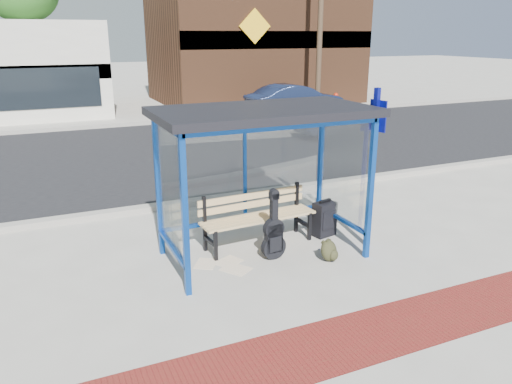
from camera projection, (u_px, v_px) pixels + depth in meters
name	position (u px, v px, depth m)	size (l,w,h in m)	color
ground	(263.00, 255.00, 8.22)	(120.00, 120.00, 0.00)	#B2ADA0
brick_paver_strip	(355.00, 339.00, 5.95)	(60.00, 1.00, 0.01)	maroon
curb_near	(206.00, 200.00, 10.72)	(60.00, 0.25, 0.12)	gray
street_asphalt	(153.00, 153.00, 15.18)	(60.00, 10.00, 0.00)	black
curb_far	(123.00, 125.00, 19.59)	(60.00, 0.25, 0.12)	gray
far_sidewalk	(115.00, 119.00, 21.26)	(60.00, 4.00, 0.01)	#B2ADA0
bus_shelter	(262.00, 130.00, 7.65)	(3.30, 1.80, 2.42)	#0D3D98
storefront_brown	(254.00, 39.00, 26.45)	(10.00, 7.08, 6.40)	#59331E
tree_right	(297.00, 0.00, 30.56)	(3.60, 3.60, 7.03)	#4C3826
utility_pole_east	(320.00, 19.00, 22.13)	(1.60, 0.24, 8.00)	#4C3826
bench	(257.00, 214.00, 8.50)	(2.05, 0.62, 0.95)	black
guitar_bag	(274.00, 235.00, 7.98)	(0.41, 0.14, 1.11)	black
suitcase	(324.00, 219.00, 8.91)	(0.44, 0.33, 0.69)	black
backpack	(330.00, 251.00, 7.96)	(0.35, 0.33, 0.35)	#2A2A17
sign_post	(373.00, 160.00, 8.16)	(0.14, 0.33, 2.67)	#0C138E
newspaper_a	(236.00, 269.00, 7.71)	(0.42, 0.33, 0.01)	white
newspaper_b	(206.00, 264.00, 7.90)	(0.40, 0.31, 0.01)	white
newspaper_c	(228.00, 262.00, 7.97)	(0.41, 0.32, 0.01)	white
parked_car	(295.00, 101.00, 21.45)	(1.51, 4.32, 1.42)	#172240
fire_hydrant	(336.00, 100.00, 23.98)	(0.35, 0.23, 0.78)	#B2220C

